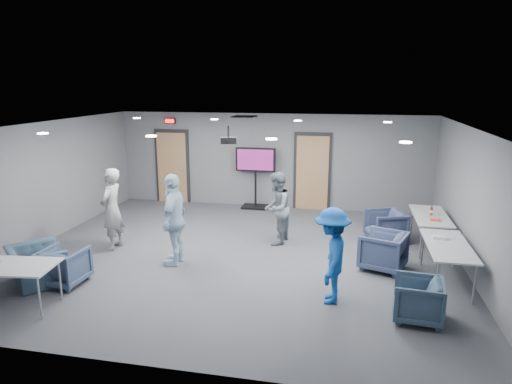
% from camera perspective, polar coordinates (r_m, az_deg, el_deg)
% --- Properties ---
extents(floor, '(9.00, 9.00, 0.00)m').
position_cam_1_polar(floor, '(9.71, -2.25, -7.88)').
color(floor, '#3B3E43').
rests_on(floor, ground).
extents(ceiling, '(9.00, 9.00, 0.00)m').
position_cam_1_polar(ceiling, '(9.08, -2.41, 8.20)').
color(ceiling, white).
rests_on(ceiling, wall_back).
extents(wall_back, '(9.00, 0.02, 2.70)m').
position_cam_1_polar(wall_back, '(13.14, 1.87, 3.91)').
color(wall_back, slate).
rests_on(wall_back, floor).
extents(wall_front, '(9.00, 0.02, 2.70)m').
position_cam_1_polar(wall_front, '(5.69, -12.19, -9.42)').
color(wall_front, slate).
rests_on(wall_front, floor).
extents(wall_left, '(0.02, 8.00, 2.70)m').
position_cam_1_polar(wall_left, '(11.25, -25.19, 0.99)').
color(wall_left, slate).
rests_on(wall_left, floor).
extents(wall_right, '(0.02, 8.00, 2.70)m').
position_cam_1_polar(wall_right, '(9.33, 25.60, -1.40)').
color(wall_right, slate).
rests_on(wall_right, floor).
extents(door_left, '(1.06, 0.17, 2.24)m').
position_cam_1_polar(door_left, '(13.96, -10.41, 3.09)').
color(door_left, black).
rests_on(door_left, wall_back).
extents(door_right, '(1.06, 0.17, 2.24)m').
position_cam_1_polar(door_right, '(13.00, 7.05, 2.44)').
color(door_right, black).
rests_on(door_right, wall_back).
extents(exit_sign, '(0.32, 0.08, 0.16)m').
position_cam_1_polar(exit_sign, '(13.77, -10.69, 8.74)').
color(exit_sign, black).
rests_on(exit_sign, wall_back).
extents(hvac_diffuser, '(0.60, 0.60, 0.03)m').
position_cam_1_polar(hvac_diffuser, '(11.91, -1.48, 9.39)').
color(hvac_diffuser, black).
rests_on(hvac_diffuser, ceiling).
extents(downlights, '(6.18, 3.78, 0.02)m').
position_cam_1_polar(downlights, '(9.08, -2.41, 8.11)').
color(downlights, white).
rests_on(downlights, ceiling).
extents(person_a, '(0.44, 0.66, 1.78)m').
position_cam_1_polar(person_a, '(10.30, -17.58, -2.04)').
color(person_a, gray).
rests_on(person_a, floor).
extents(person_b, '(0.71, 0.87, 1.63)m').
position_cam_1_polar(person_b, '(10.16, 2.57, -2.03)').
color(person_b, slate).
rests_on(person_b, floor).
extents(person_c, '(0.51, 1.10, 1.84)m').
position_cam_1_polar(person_c, '(9.13, -10.17, -3.39)').
color(person_c, silver).
rests_on(person_c, floor).
extents(person_d, '(0.61, 1.04, 1.60)m').
position_cam_1_polar(person_d, '(7.58, 9.41, -7.86)').
color(person_d, '#164894').
rests_on(person_d, floor).
extents(chair_right_a, '(1.00, 0.99, 0.72)m').
position_cam_1_polar(chair_right_a, '(10.81, 15.87, -4.14)').
color(chair_right_a, '#343E5B').
rests_on(chair_right_a, floor).
extents(chair_right_b, '(1.03, 1.02, 0.74)m').
position_cam_1_polar(chair_right_b, '(9.22, 15.58, -7.09)').
color(chair_right_b, '#3B4767').
rests_on(chair_right_b, floor).
extents(chair_right_c, '(0.79, 0.77, 0.66)m').
position_cam_1_polar(chair_right_c, '(7.52, 19.56, -12.57)').
color(chair_right_c, '#384D61').
rests_on(chair_right_c, floor).
extents(chair_front_a, '(0.76, 0.78, 0.68)m').
position_cam_1_polar(chair_front_a, '(8.95, -22.89, -8.55)').
color(chair_front_a, '#3D4E69').
rests_on(chair_front_a, floor).
extents(chair_front_b, '(1.36, 1.35, 0.66)m').
position_cam_1_polar(chair_front_b, '(9.21, -25.76, -8.27)').
color(chair_front_b, '#364A5D').
rests_on(chair_front_b, floor).
extents(table_right_a, '(0.71, 1.71, 0.73)m').
position_cam_1_polar(table_right_a, '(10.66, 20.97, -2.96)').
color(table_right_a, '#B1B2B5').
rests_on(table_right_a, floor).
extents(table_right_b, '(0.74, 1.77, 0.73)m').
position_cam_1_polar(table_right_b, '(8.87, 22.86, -6.35)').
color(table_right_b, '#B1B2B5').
rests_on(table_right_b, floor).
extents(bottle_right, '(0.06, 0.06, 0.25)m').
position_cam_1_polar(bottle_right, '(10.61, 21.07, -2.25)').
color(bottle_right, '#5F2A10').
rests_on(bottle_right, table_right_a).
extents(snack_box, '(0.19, 0.13, 0.04)m').
position_cam_1_polar(snack_box, '(10.25, 21.47, -3.24)').
color(snack_box, '#E14438').
rests_on(snack_box, table_right_a).
extents(wrapper, '(0.24, 0.17, 0.05)m').
position_cam_1_polar(wrapper, '(9.12, 21.93, -5.26)').
color(wrapper, silver).
rests_on(wrapper, table_right_b).
extents(tv_stand, '(1.14, 0.54, 1.75)m').
position_cam_1_polar(tv_stand, '(13.03, -0.06, 2.25)').
color(tv_stand, black).
rests_on(tv_stand, floor).
extents(projector, '(0.38, 0.35, 0.35)m').
position_cam_1_polar(projector, '(9.32, -3.47, 6.51)').
color(projector, black).
rests_on(projector, ceiling).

